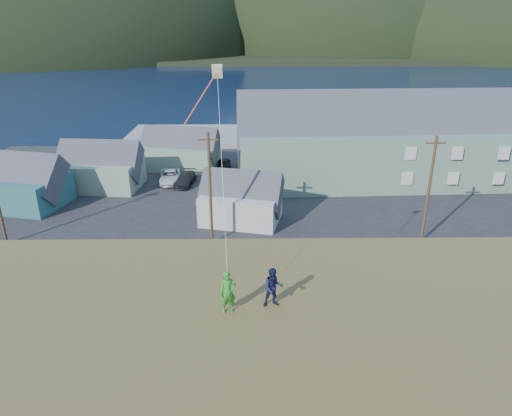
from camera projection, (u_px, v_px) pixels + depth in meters
The scene contains 16 objects.
ground at pixel (239, 251), 38.29m from camera, with size 900.00×900.00×0.00m, color #0A1638.
grass_strip at pixel (239, 263), 36.42m from camera, with size 110.00×8.00×0.10m, color #4C3D19.
waterfront_lot at pixel (242, 184), 54.00m from camera, with size 72.00×36.00×0.12m, color #28282B.
wharf at pixel (208, 136), 75.07m from camera, with size 26.00×14.00×0.90m, color gray.
far_shore at pixel (249, 46), 343.34m from camera, with size 900.00×320.00×2.00m, color black.
far_hills at pixel (303, 48), 296.52m from camera, with size 760.00×265.00×143.00m.
lodge at pixel (396, 141), 53.30m from camera, with size 37.51×12.02×13.04m.
shed_teal at pixel (21, 183), 46.72m from camera, with size 9.85×7.88×6.87m.
shed_palegreen_near at pixel (100, 167), 51.86m from camera, with size 9.74×6.62×6.72m.
shed_white at pixel (241, 199), 43.10m from camera, with size 8.56×6.64×6.07m.
shed_palegreen_far at pixel (180, 150), 58.95m from camera, with size 10.76×7.40×6.63m.
utility_poles at pixel (212, 191), 37.81m from camera, with size 36.21×0.24×9.69m.
parked_cars at pixel (158, 170), 56.75m from camera, with size 22.80×12.18×1.56m.
kite_flyer_green at pixel (228, 292), 17.79m from camera, with size 0.65×0.43×1.79m, color #2C8F27.
kite_flyer_navy at pixel (273, 288), 18.20m from camera, with size 0.82×0.64×1.68m, color #161A3E.
kite_rig at pixel (215, 78), 19.78m from camera, with size 0.90×2.98×8.83m.
Camera 1 is at (0.98, -34.07, 17.88)m, focal length 32.00 mm.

